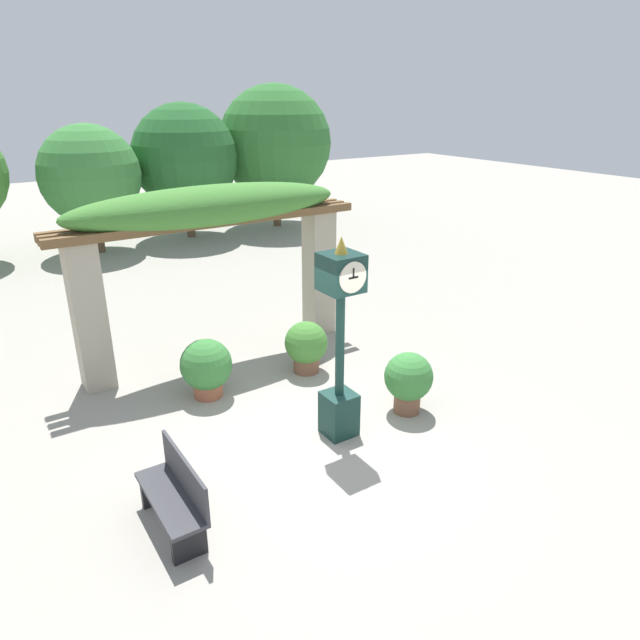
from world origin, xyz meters
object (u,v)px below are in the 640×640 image
Objects in this scene: potted_plant_near_left at (206,367)px; potted_plant_near_right at (408,379)px; potted_plant_far_left at (306,345)px; pedestal_clock at (340,342)px; park_bench at (175,496)px.

potted_plant_near_left reaches higher than potted_plant_near_right.
pedestal_clock is at bearing -108.57° from potted_plant_far_left.
potted_plant_near_right is at bearing -3.21° from pedestal_clock.
pedestal_clock reaches higher than park_bench.
pedestal_clock reaches higher than potted_plant_far_left.
potted_plant_far_left is 0.71× the size of park_bench.
park_bench is at bearing -172.53° from potted_plant_near_right.
pedestal_clock reaches higher than potted_plant_near_right.
potted_plant_far_left is (1.81, -0.12, -0.02)m from potted_plant_near_left.
park_bench is at bearing -142.45° from potted_plant_far_left.
potted_plant_far_left is at bearing 71.43° from pedestal_clock.
potted_plant_near_right is (1.24, -0.07, -0.90)m from pedestal_clock.
potted_plant_near_left is 3.21m from potted_plant_near_right.
potted_plant_near_right is (2.40, -2.14, 0.03)m from potted_plant_near_left.
pedestal_clock is 2.27m from potted_plant_far_left.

